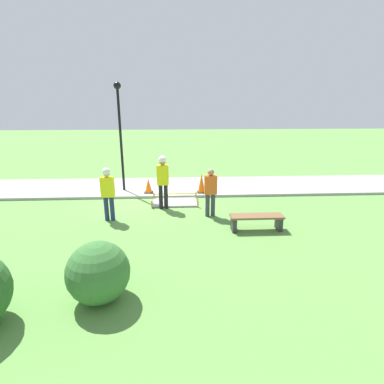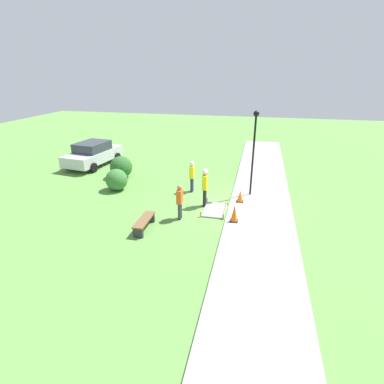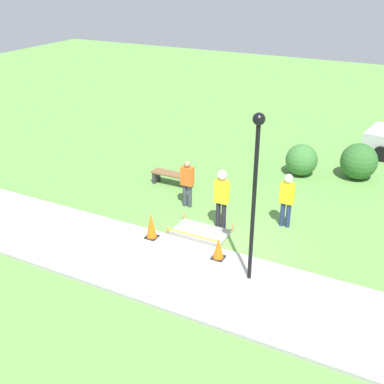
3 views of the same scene
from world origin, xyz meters
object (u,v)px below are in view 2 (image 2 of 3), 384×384
(bystander_in_orange_shirt, at_px, (180,200))
(worker_assistant, at_px, (192,174))
(worker_supervisor, at_px, (205,184))
(traffic_cone_far_patch, at_px, (240,196))
(lamppost_near, at_px, (254,142))
(parked_car_silver, at_px, (93,154))
(park_bench, at_px, (144,222))
(traffic_cone_near_patch, at_px, (234,213))

(bystander_in_orange_shirt, bearing_deg, worker_assistant, 3.33)
(worker_supervisor, bearing_deg, traffic_cone_far_patch, -67.98)
(traffic_cone_far_patch, bearing_deg, bystander_in_orange_shirt, 132.16)
(lamppost_near, distance_m, parked_car_silver, 11.40)
(park_bench, xyz_separation_m, worker_supervisor, (2.79, -2.00, 0.82))
(park_bench, bearing_deg, lamppost_near, -42.27)
(traffic_cone_far_patch, height_order, lamppost_near, lamppost_near)
(park_bench, distance_m, bystander_in_orange_shirt, 1.80)
(traffic_cone_far_patch, relative_size, parked_car_silver, 0.13)
(bystander_in_orange_shirt, bearing_deg, traffic_cone_near_patch, -87.76)
(bystander_in_orange_shirt, xyz_separation_m, parked_car_silver, (6.48, 7.84, -0.08))
(worker_assistant, height_order, bystander_in_orange_shirt, worker_assistant)
(traffic_cone_near_patch, xyz_separation_m, worker_supervisor, (1.47, 1.55, 0.66))
(parked_car_silver, bearing_deg, worker_assistant, -105.25)
(parked_car_silver, bearing_deg, park_bench, -131.39)
(traffic_cone_near_patch, height_order, traffic_cone_far_patch, traffic_cone_near_patch)
(traffic_cone_near_patch, relative_size, lamppost_near, 0.18)
(traffic_cone_far_patch, distance_m, lamppost_near, 2.71)
(worker_supervisor, distance_m, bystander_in_orange_shirt, 1.78)
(worker_assistant, distance_m, parked_car_silver, 8.32)
(park_bench, bearing_deg, bystander_in_orange_shirt, -44.13)
(traffic_cone_near_patch, height_order, bystander_in_orange_shirt, bystander_in_orange_shirt)
(bystander_in_orange_shirt, relative_size, lamppost_near, 0.37)
(worker_assistant, bearing_deg, bystander_in_orange_shirt, -176.67)
(traffic_cone_near_patch, xyz_separation_m, bystander_in_orange_shirt, (-0.09, 2.36, 0.41))
(worker_supervisor, bearing_deg, park_bench, 144.28)
(worker_supervisor, relative_size, parked_car_silver, 0.42)
(worker_assistant, bearing_deg, park_bench, 167.30)
(park_bench, relative_size, worker_assistant, 0.90)
(parked_car_silver, bearing_deg, lamppost_near, -98.80)
(worker_assistant, bearing_deg, traffic_cone_near_patch, -140.82)
(park_bench, relative_size, bystander_in_orange_shirt, 0.97)
(worker_supervisor, xyz_separation_m, lamppost_near, (1.72, -2.09, 1.70))
(traffic_cone_far_patch, bearing_deg, lamppost_near, -23.03)
(park_bench, height_order, bystander_in_orange_shirt, bystander_in_orange_shirt)
(traffic_cone_near_patch, bearing_deg, worker_supervisor, 46.59)
(park_bench, bearing_deg, traffic_cone_near_patch, -69.63)
(lamppost_near, bearing_deg, traffic_cone_far_patch, 156.97)
(lamppost_near, bearing_deg, parked_car_silver, 73.37)
(park_bench, height_order, lamppost_near, lamppost_near)
(worker_supervisor, xyz_separation_m, bystander_in_orange_shirt, (-1.56, 0.81, -0.25))
(worker_assistant, relative_size, lamppost_near, 0.40)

